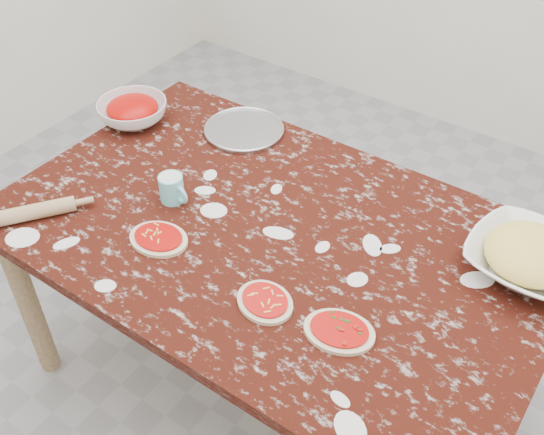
{
  "coord_description": "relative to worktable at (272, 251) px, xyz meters",
  "views": [
    {
      "loc": [
        0.79,
        -1.12,
        2.0
      ],
      "look_at": [
        0.0,
        0.0,
        0.8
      ],
      "focal_mm": 42.11,
      "sensor_mm": 36.0,
      "label": 1
    }
  ],
  "objects": [
    {
      "name": "pizza_mid",
      "position": [
        0.15,
        -0.24,
        0.09
      ],
      "size": [
        0.18,
        0.16,
        0.02
      ],
      "color": "beige",
      "rests_on": "worktable"
    },
    {
      "name": "worktable",
      "position": [
        0.0,
        0.0,
        0.0
      ],
      "size": [
        1.6,
        1.0,
        0.75
      ],
      "color": "black",
      "rests_on": "ground"
    },
    {
      "name": "cheese_bowl",
      "position": [
        0.65,
        0.26,
        0.12
      ],
      "size": [
        0.34,
        0.34,
        0.08
      ],
      "primitive_type": "imported",
      "rotation": [
        0.0,
        0.0,
        -0.08
      ],
      "color": "white",
      "rests_on": "worktable"
    },
    {
      "name": "pizza_right",
      "position": [
        0.35,
        -0.21,
        0.09
      ],
      "size": [
        0.21,
        0.18,
        0.02
      ],
      "color": "beige",
      "rests_on": "worktable"
    },
    {
      "name": "ground",
      "position": [
        0.0,
        0.0,
        -0.67
      ],
      "size": [
        4.0,
        4.0,
        0.0
      ],
      "primitive_type": "plane",
      "color": "gray"
    },
    {
      "name": "rolling_pin",
      "position": [
        -0.61,
        -0.36,
        0.11
      ],
      "size": [
        0.18,
        0.22,
        0.05
      ],
      "primitive_type": "cylinder",
      "rotation": [
        0.0,
        1.57,
        0.95
      ],
      "color": "tan",
      "rests_on": "worktable"
    },
    {
      "name": "pizza_tray",
      "position": [
        -0.38,
        0.36,
        0.09
      ],
      "size": [
        0.35,
        0.35,
        0.01
      ],
      "primitive_type": "cylinder",
      "rotation": [
        0.0,
        0.0,
        -0.37
      ],
      "color": "#B2B2B7",
      "rests_on": "worktable"
    },
    {
      "name": "flour_mug",
      "position": [
        -0.33,
        -0.06,
        0.13
      ],
      "size": [
        0.11,
        0.07,
        0.09
      ],
      "color": "#74D8E1",
      "rests_on": "worktable"
    },
    {
      "name": "sauce_bowl",
      "position": [
        -0.74,
        0.19,
        0.12
      ],
      "size": [
        0.29,
        0.29,
        0.08
      ],
      "primitive_type": "imported",
      "rotation": [
        0.0,
        0.0,
        0.23
      ],
      "color": "white",
      "rests_on": "worktable"
    },
    {
      "name": "pizza_left",
      "position": [
        -0.24,
        -0.22,
        0.09
      ],
      "size": [
        0.19,
        0.16,
        0.02
      ],
      "color": "beige",
      "rests_on": "worktable"
    }
  ]
}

